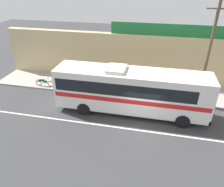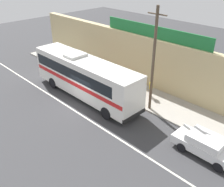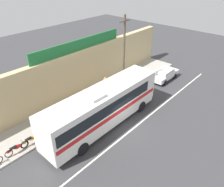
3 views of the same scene
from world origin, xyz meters
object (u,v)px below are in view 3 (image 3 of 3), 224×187
at_px(utility_pole, 124,55).
at_px(intercity_bus, 103,106).
at_px(motorcycle_red, 31,139).
at_px(pedestrian_near_shop, 105,83).
at_px(motorcycle_purple, 49,130).
at_px(parked_car, 164,74).
at_px(motorcycle_green, 16,148).

bearing_deg(utility_pole, intercity_bus, -157.11).
xyz_separation_m(intercity_bus, motorcycle_red, (-5.47, 2.51, -1.50)).
bearing_deg(pedestrian_near_shop, motorcycle_purple, -169.47).
height_order(parked_car, motorcycle_purple, parked_car).
distance_m(intercity_bus, pedestrian_near_shop, 5.99).
distance_m(parked_car, motorcycle_red, 16.98).
height_order(motorcycle_red, pedestrian_near_shop, pedestrian_near_shop).
height_order(parked_car, motorcycle_green, parked_car).
bearing_deg(motorcycle_green, motorcycle_purple, -2.24).
xyz_separation_m(parked_car, pedestrian_near_shop, (-6.98, 3.33, 0.37)).
distance_m(intercity_bus, parked_car, 11.50).
height_order(intercity_bus, pedestrian_near_shop, intercity_bus).
bearing_deg(motorcycle_purple, parked_car, -6.63).
bearing_deg(motorcycle_red, intercity_bus, -24.62).
distance_m(parked_car, utility_pole, 7.10).
xyz_separation_m(utility_pole, motorcycle_green, (-12.27, 0.14, -3.81)).
bearing_deg(utility_pole, parked_car, -16.68).
height_order(intercity_bus, motorcycle_red, intercity_bus).
height_order(utility_pole, motorcycle_purple, utility_pole).
relative_size(motorcycle_red, pedestrian_near_shop, 1.15).
distance_m(parked_car, motorcycle_green, 18.21).
distance_m(motorcycle_purple, pedestrian_near_shop, 8.48).
distance_m(utility_pole, motorcycle_green, 12.85).
height_order(motorcycle_purple, motorcycle_red, same).
relative_size(utility_pole, motorcycle_purple, 4.42).
height_order(utility_pole, motorcycle_green, utility_pole).
distance_m(intercity_bus, motorcycle_purple, 4.81).
bearing_deg(motorcycle_purple, motorcycle_green, 177.76).
xyz_separation_m(intercity_bus, motorcycle_purple, (-3.90, 2.38, -1.50)).
xyz_separation_m(intercity_bus, pedestrian_near_shop, (4.42, 3.93, -0.96)).
bearing_deg(intercity_bus, motorcycle_purple, 148.58).
bearing_deg(intercity_bus, motorcycle_green, 159.62).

